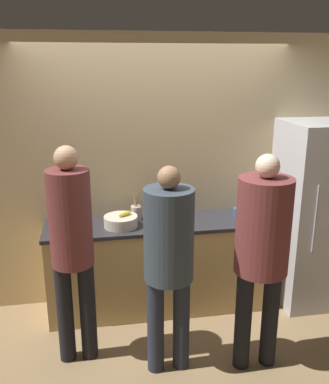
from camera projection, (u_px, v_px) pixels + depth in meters
name	position (u px, v px, depth m)	size (l,w,h in m)	color
ground_plane	(167.00, 324.00, 3.99)	(14.00, 14.00, 0.00)	#8C704C
wall_back	(156.00, 173.00, 4.17)	(5.20, 0.06, 2.60)	#D6BC8C
counter	(161.00, 264.00, 4.16)	(2.17, 0.58, 0.90)	tan
refrigerator	(316.00, 214.00, 4.20)	(0.72, 0.71, 1.81)	#B7B7BC
person_left	(72.00, 241.00, 3.24)	(0.32, 0.32, 1.77)	black
person_center	(169.00, 253.00, 3.13)	(0.37, 0.37, 1.65)	#232838
person_right	(262.00, 242.00, 3.15)	(0.40, 0.40, 1.73)	black
fruit_bowl	(121.00, 221.00, 3.89)	(0.31, 0.31, 0.14)	beige
utensil_crock	(136.00, 212.00, 4.06)	(0.10, 0.10, 0.27)	#ADA393
bottle_red	(62.00, 217.00, 3.91)	(0.07, 0.07, 0.22)	red
bottle_dark	(171.00, 210.00, 4.16)	(0.06, 0.06, 0.16)	#333338
cup_blue	(238.00, 213.00, 4.13)	(0.09, 0.09, 0.09)	#335184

